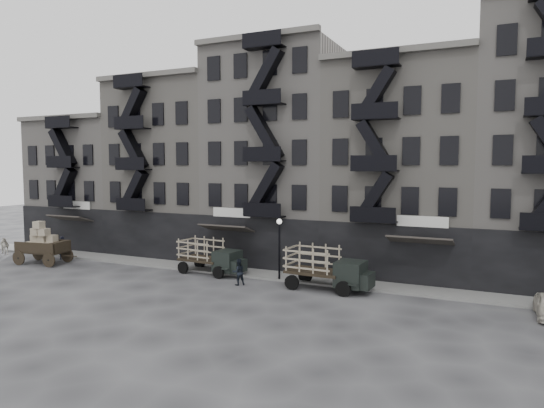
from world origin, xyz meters
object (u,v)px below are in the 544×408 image
at_px(wagon, 42,240).
at_px(stake_truck_west, 210,254).
at_px(pedestrian_west, 63,248).
at_px(stake_truck_east, 326,265).
at_px(horse, 3,245).
at_px(pedestrian_mid, 238,272).

xyz_separation_m(wagon, stake_truck_west, (14.22, 2.57, -0.49)).
bearing_deg(pedestrian_west, wagon, -126.86).
bearing_deg(stake_truck_east, stake_truck_west, 178.22).
distance_m(horse, stake_truck_west, 20.97).
distance_m(wagon, pedestrian_mid, 17.74).
height_order(stake_truck_west, stake_truck_east, stake_truck_east).
distance_m(horse, stake_truck_east, 30.04).
distance_m(stake_truck_east, pedestrian_mid, 5.81).
height_order(wagon, pedestrian_west, wagon).
bearing_deg(pedestrian_mid, horse, -46.13).
bearing_deg(wagon, stake_truck_east, -3.52).
relative_size(wagon, pedestrian_mid, 2.46).
bearing_deg(pedestrian_mid, stake_truck_west, -74.90).
relative_size(stake_truck_west, pedestrian_mid, 2.99).
height_order(stake_truck_east, pedestrian_west, stake_truck_east).
relative_size(wagon, stake_truck_east, 0.77).
xyz_separation_m(stake_truck_west, pedestrian_west, (-14.15, -0.63, -0.48)).
bearing_deg(horse, pedestrian_west, -66.13).
distance_m(stake_truck_west, stake_truck_east, 9.14).
xyz_separation_m(stake_truck_east, pedestrian_mid, (-5.62, -1.30, -0.70)).
height_order(wagon, pedestrian_mid, wagon).
bearing_deg(pedestrian_mid, wagon, -42.29).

